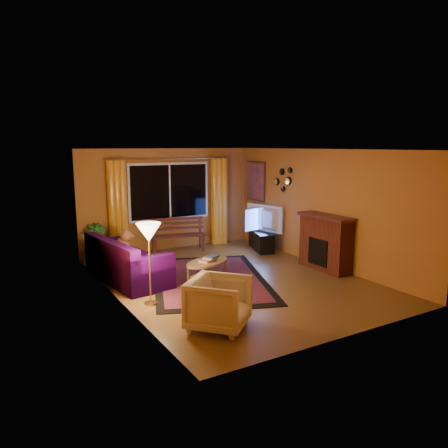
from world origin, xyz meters
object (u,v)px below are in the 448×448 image
sofa (128,259)px  coffee_table (207,270)px  bench (178,244)px  armchair (219,301)px  tv_console (261,241)px  floor_lamp (150,265)px

sofa → coffee_table: size_ratio=1.99×
bench → sofa: bearing=-126.0°
coffee_table → bench: bearing=78.9°
sofa → armchair: sofa is taller
bench → armchair: armchair is taller
bench → tv_console: tv_console is taller
bench → sofa: size_ratio=0.65×
sofa → tv_console: bearing=3.9°
bench → coffee_table: size_ratio=1.29×
sofa → armchair: 2.86m
floor_lamp → coffee_table: 1.65m
floor_lamp → tv_console: size_ratio=1.21×
floor_lamp → tv_console: floor_lamp is taller
sofa → bench: bearing=34.3°
armchair → floor_lamp: 1.51m
bench → floor_lamp: 3.62m
tv_console → floor_lamp: bearing=-130.0°
sofa → coffee_table: sofa is taller
armchair → coffee_table: (0.93, 2.08, -0.22)m
bench → coffee_table: 2.42m
sofa → armchair: size_ratio=2.53×
sofa → armchair: bearing=-89.7°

